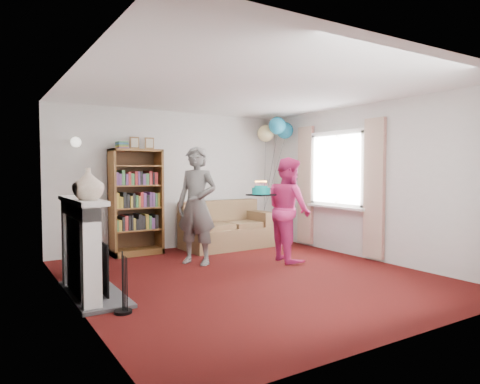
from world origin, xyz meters
TOP-DOWN VIEW (x-y plane):
  - ground at (0.00, 0.00)m, footprint 5.00×5.00m
  - wall_back at (0.00, 2.51)m, footprint 4.50×0.02m
  - wall_left at (-2.26, 0.00)m, footprint 0.02×5.00m
  - wall_right at (2.26, 0.00)m, footprint 0.02×5.00m
  - ceiling at (0.00, 0.00)m, footprint 4.50×5.00m
  - fireplace at (-2.09, 0.19)m, footprint 0.55×1.80m
  - window_bay at (2.21, 0.60)m, footprint 0.14×2.02m
  - wall_sconce at (-1.75, 2.36)m, footprint 0.16×0.23m
  - bookcase at (-0.82, 2.30)m, footprint 0.85×0.42m
  - sofa at (0.82, 2.07)m, footprint 1.62×0.86m
  - wicker_basket at (-1.90, 1.22)m, footprint 0.38×0.38m
  - person_striped at (-0.26, 1.07)m, footprint 0.72×0.78m
  - person_magenta at (1.07, 0.50)m, footprint 0.76×0.90m
  - birthday_cake at (0.57, 0.56)m, footprint 0.33×0.33m
  - balloons at (1.90, 1.96)m, footprint 0.79×0.71m
  - mantel_vase at (-2.12, -0.15)m, footprint 0.41×0.41m

SIDE VIEW (x-z plane):
  - ground at x=0.00m, z-range 0.00..0.00m
  - wicker_basket at x=-1.90m, z-range -0.02..0.33m
  - sofa at x=0.82m, z-range -0.10..0.75m
  - fireplace at x=-2.09m, z-range -0.05..1.07m
  - person_magenta at x=1.07m, z-range 0.00..1.64m
  - bookcase at x=-0.82m, z-range -0.12..1.88m
  - person_striped at x=-0.26m, z-range 0.00..1.80m
  - birthday_cake at x=0.57m, z-range 1.01..1.23m
  - window_bay at x=2.21m, z-range 0.10..2.30m
  - wall_back at x=0.00m, z-range 0.00..2.50m
  - wall_left at x=-2.26m, z-range 0.00..2.50m
  - wall_right at x=2.26m, z-range 0.00..2.50m
  - mantel_vase at x=-2.12m, z-range 1.12..1.46m
  - wall_sconce at x=-1.75m, z-range 1.80..1.96m
  - balloons at x=1.90m, z-range 1.32..3.12m
  - ceiling at x=0.00m, z-range 2.50..2.51m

